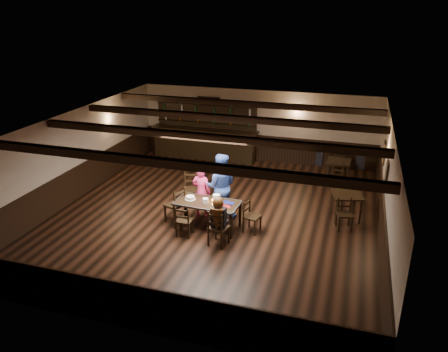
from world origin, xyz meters
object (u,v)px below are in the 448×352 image
(man_blue, at_px, (220,186))
(cake, at_px, (190,198))
(bar_counter, at_px, (205,139))
(chair_near_left, at_px, (183,219))
(dining_table, at_px, (207,204))
(woman_pink, at_px, (201,192))
(chair_near_right, at_px, (217,226))

(man_blue, relative_size, cake, 6.48)
(bar_counter, bearing_deg, chair_near_left, -75.49)
(dining_table, bearing_deg, woman_pink, 123.06)
(dining_table, xyz_separation_m, bar_counter, (-2.03, 5.51, 0.04))
(chair_near_left, relative_size, cake, 2.96)
(dining_table, bearing_deg, chair_near_left, -123.15)
(chair_near_right, distance_m, woman_pink, 1.73)
(chair_near_right, xyz_separation_m, bar_counter, (-2.57, 6.38, 0.17))
(chair_near_left, relative_size, woman_pink, 0.57)
(woman_pink, height_order, man_blue, man_blue)
(chair_near_left, distance_m, woman_pink, 1.27)
(chair_near_right, relative_size, bar_counter, 0.23)
(chair_near_right, bearing_deg, man_blue, 104.70)
(dining_table, height_order, cake, cake)
(woman_pink, height_order, bar_counter, bar_counter)
(cake, bearing_deg, bar_counter, 105.58)
(man_blue, height_order, cake, man_blue)
(cake, bearing_deg, dining_table, -3.42)
(chair_near_left, bearing_deg, man_blue, 67.68)
(cake, xyz_separation_m, bar_counter, (-1.53, 5.48, -0.07))
(chair_near_left, distance_m, chair_near_right, 1.00)
(woman_pink, xyz_separation_m, man_blue, (0.52, 0.13, 0.19))
(chair_near_left, relative_size, chair_near_right, 0.90)
(dining_table, distance_m, bar_counter, 5.87)
(dining_table, relative_size, cake, 6.05)
(chair_near_left, distance_m, bar_counter, 6.38)
(chair_near_left, bearing_deg, bar_counter, 104.51)
(dining_table, xyz_separation_m, man_blue, (0.13, 0.71, 0.26))
(chair_near_left, bearing_deg, woman_pink, 87.82)
(dining_table, relative_size, bar_counter, 0.42)
(chair_near_left, relative_size, bar_counter, 0.20)
(man_blue, distance_m, cake, 0.94)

